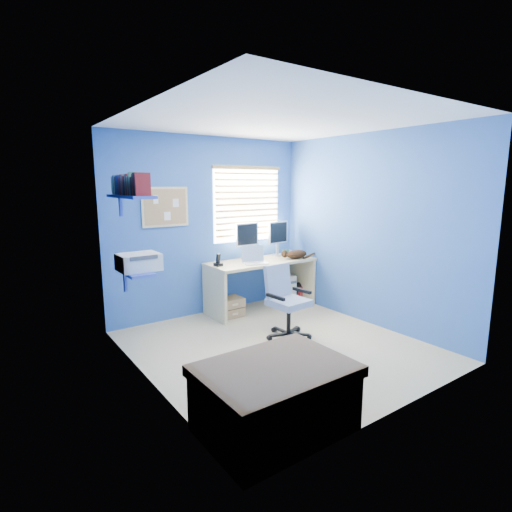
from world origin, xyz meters
TOP-DOWN VIEW (x-y plane):
  - floor at (0.00, 0.00)m, footprint 3.00×3.20m
  - ceiling at (0.00, 0.00)m, footprint 3.00×3.20m
  - wall_back at (0.00, 1.60)m, footprint 3.00×0.01m
  - wall_front at (0.00, -1.60)m, footprint 3.00×0.01m
  - wall_left at (-1.50, 0.00)m, footprint 0.01×3.20m
  - wall_right at (1.50, 0.00)m, footprint 0.01×3.20m
  - desk at (0.67, 1.26)m, footprint 1.62×0.65m
  - laptop at (0.46, 1.11)m, footprint 0.39×0.34m
  - monitor_left at (0.56, 1.48)m, footprint 0.41×0.15m
  - monitor_right at (1.10, 1.42)m, footprint 0.41×0.18m
  - phone at (-0.05, 1.27)m, footprint 0.10×0.12m
  - mug at (1.19, 1.32)m, footprint 0.10×0.09m
  - cd_spindle at (1.30, 1.40)m, footprint 0.13×0.13m
  - cat at (1.19, 1.07)m, footprint 0.40×0.31m
  - tower_pc at (1.19, 1.36)m, footprint 0.23×0.45m
  - drawer_boxes at (0.12, 1.24)m, footprint 0.35×0.28m
  - yellow_book at (1.05, 1.16)m, footprint 0.03×0.17m
  - backpack at (1.43, 1.28)m, footprint 0.29×0.25m
  - bed_corner at (-1.00, -1.22)m, footprint 1.08×0.77m
  - office_chair at (0.27, 0.18)m, footprint 0.55×0.55m
  - window_blinds at (0.65, 1.57)m, footprint 1.15×0.05m
  - corkboard at (-0.65, 1.58)m, footprint 0.64×0.02m
  - wall_shelves at (-1.35, 0.75)m, footprint 0.42×0.90m

SIDE VIEW (x-z plane):
  - floor at x=0.00m, z-range 0.00..0.00m
  - yellow_book at x=1.05m, z-range 0.00..0.24m
  - drawer_boxes at x=0.12m, z-range 0.00..0.27m
  - backpack at x=1.43m, z-range 0.00..0.29m
  - tower_pc at x=1.19m, z-range 0.00..0.45m
  - bed_corner at x=-1.00m, z-range 0.00..0.52m
  - office_chair at x=0.27m, z-range -0.11..0.77m
  - desk at x=0.67m, z-range 0.00..0.74m
  - cd_spindle at x=1.30m, z-range 0.74..0.81m
  - mug at x=1.19m, z-range 0.74..0.84m
  - cat at x=1.19m, z-range 0.74..0.87m
  - phone at x=-0.05m, z-range 0.74..0.91m
  - laptop at x=0.46m, z-range 0.74..0.96m
  - monitor_left at x=0.56m, z-range 0.74..1.28m
  - monitor_right at x=1.10m, z-range 0.74..1.28m
  - wall_back at x=0.00m, z-range 0.00..2.50m
  - wall_front at x=0.00m, z-range 0.00..2.50m
  - wall_left at x=-1.50m, z-range 0.00..2.50m
  - wall_right at x=1.50m, z-range 0.00..2.50m
  - wall_shelves at x=-1.35m, z-range 0.91..1.96m
  - corkboard at x=-0.65m, z-range 1.29..1.81m
  - window_blinds at x=0.65m, z-range 1.00..2.10m
  - ceiling at x=0.00m, z-range 2.50..2.50m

